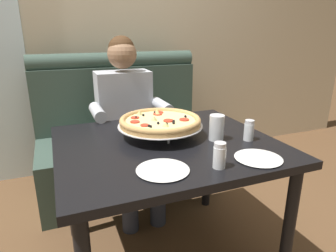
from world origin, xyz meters
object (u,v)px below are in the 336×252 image
(diner_main, at_px, (128,115))
(drinking_glass, at_px, (217,129))
(dining_table, at_px, (167,157))
(shaker_pepper_flakes, at_px, (249,132))
(booth_bench, at_px, (126,142))
(shaker_parmesan, at_px, (219,157))
(plate_near_right, at_px, (258,157))
(plate_near_left, at_px, (163,169))
(pizza, at_px, (159,122))

(diner_main, distance_m, drinking_glass, 0.82)
(dining_table, xyz_separation_m, shaker_pepper_flakes, (0.41, -0.14, 0.14))
(shaker_pepper_flakes, bearing_deg, booth_bench, 110.68)
(diner_main, bearing_deg, shaker_parmesan, -82.88)
(diner_main, bearing_deg, plate_near_right, -71.81)
(shaker_parmesan, bearing_deg, plate_near_right, 2.63)
(dining_table, xyz_separation_m, plate_near_right, (0.31, -0.36, 0.10))
(shaker_pepper_flakes, bearing_deg, plate_near_right, -115.78)
(shaker_pepper_flakes, xyz_separation_m, plate_near_left, (-0.55, -0.17, -0.04))
(shaker_parmesan, xyz_separation_m, shaker_pepper_flakes, (0.32, 0.23, -0.00))
(booth_bench, distance_m, diner_main, 0.41)
(shaker_pepper_flakes, relative_size, plate_near_right, 0.51)
(drinking_glass, bearing_deg, diner_main, 111.07)
(dining_table, bearing_deg, pizza, 92.68)
(dining_table, height_order, plate_near_right, plate_near_right)
(plate_near_left, distance_m, drinking_glass, 0.46)
(diner_main, height_order, shaker_parmesan, diner_main)
(diner_main, height_order, pizza, diner_main)
(dining_table, distance_m, diner_main, 0.70)
(shaker_parmesan, distance_m, plate_near_left, 0.24)
(booth_bench, xyz_separation_m, diner_main, (-0.04, -0.27, 0.31))
(plate_near_left, bearing_deg, drinking_glass, 31.03)
(booth_bench, xyz_separation_m, shaker_pepper_flakes, (0.41, -1.10, 0.40))
(pizza, distance_m, plate_near_right, 0.56)
(diner_main, relative_size, plate_near_right, 5.88)
(shaker_parmesan, relative_size, plate_near_right, 0.53)
(plate_near_left, bearing_deg, dining_table, 65.87)
(drinking_glass, bearing_deg, shaker_parmesan, -118.51)
(diner_main, relative_size, drinking_glass, 9.32)
(drinking_glass, bearing_deg, dining_table, 164.30)
(drinking_glass, bearing_deg, plate_near_left, -148.97)
(pizza, bearing_deg, booth_bench, 89.70)
(shaker_parmesan, bearing_deg, plate_near_left, 165.72)
(plate_near_right, height_order, drinking_glass, drinking_glass)
(diner_main, distance_m, shaker_pepper_flakes, 0.95)
(dining_table, distance_m, shaker_pepper_flakes, 0.46)
(shaker_parmesan, relative_size, plate_near_left, 0.50)
(booth_bench, distance_m, dining_table, 0.99)
(shaker_parmesan, distance_m, plate_near_right, 0.22)
(pizza, relative_size, plate_near_right, 2.15)
(dining_table, bearing_deg, booth_bench, 90.00)
(pizza, height_order, shaker_pepper_flakes, pizza)
(plate_near_left, bearing_deg, booth_bench, 83.75)
(shaker_parmesan, height_order, shaker_pepper_flakes, shaker_parmesan)
(plate_near_left, relative_size, plate_near_right, 1.04)
(pizza, relative_size, drinking_glass, 3.41)
(shaker_parmesan, bearing_deg, pizza, 102.07)
(booth_bench, relative_size, shaker_parmesan, 12.42)
(booth_bench, relative_size, drinking_glass, 10.33)
(drinking_glass, bearing_deg, pizza, 147.25)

